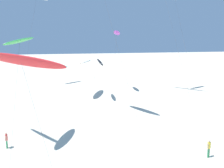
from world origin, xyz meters
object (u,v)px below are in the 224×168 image
person_foreground_walker (209,148)px  flying_kite_4 (86,62)px  flying_kite_11 (20,41)px  person_near_left (6,140)px  flying_kite_7 (21,60)px  flying_kite_0 (117,33)px  flying_kite_10 (100,62)px

person_foreground_walker → flying_kite_4: bearing=108.1°
flying_kite_11 → person_near_left: 10.09m
flying_kite_7 → flying_kite_11: 8.67m
flying_kite_0 → person_near_left: 31.53m
person_foreground_walker → person_near_left: (-19.17, 5.78, -0.02)m
flying_kite_4 → flying_kite_7: size_ratio=1.19×
flying_kite_0 → flying_kite_4: flying_kite_0 is taller
flying_kite_0 → flying_kite_11: size_ratio=1.09×
flying_kite_7 → flying_kite_11: (-1.24, 8.52, 1.08)m
flying_kite_0 → person_foreground_walker: bearing=-85.3°
flying_kite_11 → flying_kite_4: bearing=68.4°
flying_kite_0 → flying_kite_10: (-4.22, -5.85, -5.12)m
person_foreground_walker → person_near_left: size_ratio=1.02×
flying_kite_0 → flying_kite_10: bearing=-125.8°
flying_kite_11 → flying_kite_7: bearing=-81.7°
flying_kite_4 → person_near_left: flying_kite_4 is taller
flying_kite_11 → person_foreground_walker: size_ratio=6.52×
flying_kite_4 → person_foreground_walker: flying_kite_4 is taller
person_foreground_walker → flying_kite_10: bearing=105.4°
flying_kite_0 → flying_kite_7: size_ratio=1.19×
flying_kite_0 → flying_kite_10: size_ratio=1.39×
flying_kite_11 → person_near_left: flying_kite_11 is taller
flying_kite_4 → flying_kite_7: flying_kite_7 is taller
flying_kite_11 → flying_kite_10: bearing=59.5°
flying_kite_10 → person_near_left: flying_kite_10 is taller
flying_kite_10 → flying_kite_11: bearing=-120.5°
flying_kite_10 → flying_kite_7: bearing=-109.5°
flying_kite_4 → person_foreground_walker: 29.36m
flying_kite_0 → person_near_left: flying_kite_0 is taller
flying_kite_4 → flying_kite_0: bearing=23.6°
flying_kite_0 → flying_kite_7: flying_kite_0 is taller
flying_kite_11 → person_foreground_walker: bearing=-20.1°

